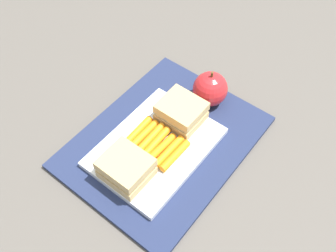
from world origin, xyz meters
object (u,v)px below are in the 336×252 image
object	(u,v)px
sandwich_half_left	(126,168)
apple	(210,89)
carrot_sticks_bundle	(156,143)
food_tray	(156,147)
sandwich_half_right	(181,112)

from	to	relation	value
sandwich_half_left	apple	size ratio (longest dim) A/B	0.99
carrot_sticks_bundle	food_tray	bearing A→B (deg)	141.05
food_tray	carrot_sticks_bundle	xyz separation A→B (m)	(0.00, -0.00, 0.01)
food_tray	sandwich_half_left	size ratio (longest dim) A/B	2.88
sandwich_half_left	carrot_sticks_bundle	xyz separation A→B (m)	(0.08, -0.00, -0.02)
food_tray	apple	size ratio (longest dim) A/B	2.84
sandwich_half_left	apple	xyz separation A→B (m)	(0.24, -0.01, 0.00)
food_tray	apple	distance (m)	0.16
sandwich_half_left	apple	distance (m)	0.24
sandwich_half_right	apple	xyz separation A→B (m)	(0.08, -0.01, 0.00)
carrot_sticks_bundle	apple	distance (m)	0.16
sandwich_half_left	sandwich_half_right	world-z (taller)	same
food_tray	carrot_sticks_bundle	distance (m)	0.01
food_tray	apple	bearing A→B (deg)	-3.65
sandwich_half_left	carrot_sticks_bundle	size ratio (longest dim) A/B	0.78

